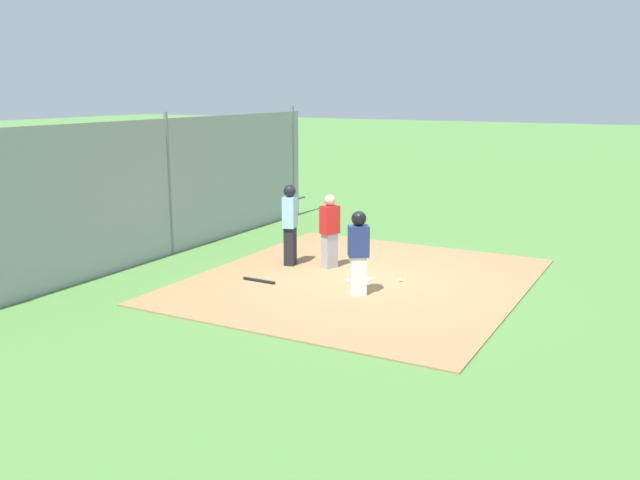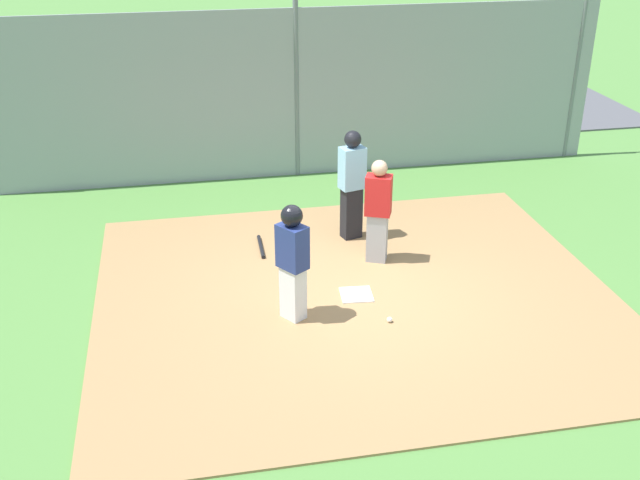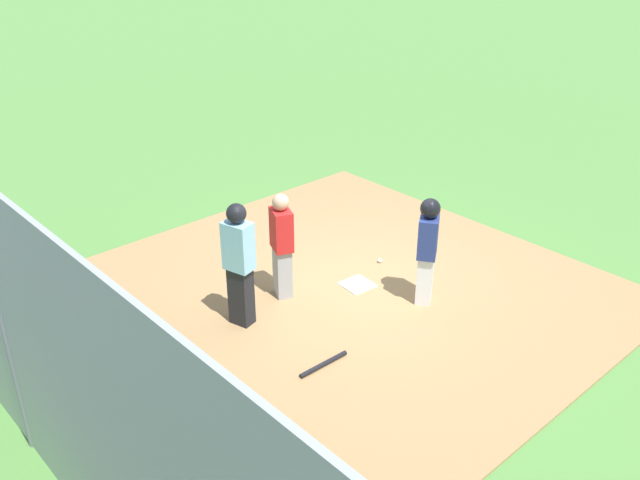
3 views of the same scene
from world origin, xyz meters
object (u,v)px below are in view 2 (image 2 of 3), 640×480
at_px(parked_car_blue, 400,80).
at_px(parked_car_dark, 151,102).
at_px(home_plate, 356,295).
at_px(parked_car_green, 0,107).
at_px(baseball, 390,320).
at_px(umpire, 352,182).
at_px(baseball_bat, 261,247).
at_px(catcher, 378,210).
at_px(runner, 292,255).

xyz_separation_m(parked_car_blue, parked_car_dark, (6.26, 0.96, 0.00)).
relative_size(home_plate, parked_car_green, 0.10).
xyz_separation_m(baseball, parked_car_green, (6.44, -9.71, 0.55)).
height_order(baseball, parked_car_blue, parked_car_blue).
bearing_deg(umpire, parked_car_green, -152.32).
bearing_deg(baseball_bat, catcher, -112.19).
height_order(runner, parked_car_dark, runner).
height_order(baseball_bat, parked_car_dark, parked_car_dark).
xyz_separation_m(baseball_bat, parked_car_blue, (-4.58, -7.88, 0.55)).
bearing_deg(parked_car_blue, catcher, -102.05).
relative_size(baseball, parked_car_blue, 0.02).
bearing_deg(baseball_bat, runner, -174.10).
xyz_separation_m(home_plate, catcher, (-0.56, -1.00, 0.83)).
bearing_deg(umpire, baseball, -17.36).
xyz_separation_m(umpire, parked_car_green, (6.54, -7.04, -0.37)).
distance_m(runner, parked_car_dark, 9.25).
height_order(catcher, parked_car_blue, catcher).
xyz_separation_m(parked_car_dark, parked_car_green, (3.36, -0.28, 0.00)).
distance_m(baseball, parked_car_blue, 10.88).
distance_m(umpire, runner, 2.65).
xyz_separation_m(catcher, baseball, (0.29, 1.78, -0.80)).
relative_size(baseball_bat, baseball, 10.18).
height_order(home_plate, parked_car_green, parked_car_green).
bearing_deg(runner, parked_car_blue, 31.52).
xyz_separation_m(home_plate, parked_car_blue, (-3.45, -9.61, 0.57)).
bearing_deg(parked_car_green, parked_car_blue, 3.05).
xyz_separation_m(baseball_bat, baseball, (-1.39, 2.51, 0.01)).
distance_m(umpire, parked_car_green, 9.62).
bearing_deg(baseball_bat, umpire, -82.82).
bearing_deg(runner, parked_car_dark, 66.85).
xyz_separation_m(baseball_bat, parked_car_green, (5.05, -7.19, 0.55)).
bearing_deg(runner, baseball_bat, 59.87).
bearing_deg(umpire, home_plate, -26.10).
relative_size(home_plate, catcher, 0.27).
height_order(parked_car_blue, parked_car_green, same).
bearing_deg(catcher, parked_car_blue, -175.58).
xyz_separation_m(home_plate, baseball_bat, (1.13, -1.74, 0.02)).
xyz_separation_m(umpire, baseball_bat, (1.50, 0.15, -0.92)).
height_order(parked_car_blue, parked_car_dark, same).
bearing_deg(home_plate, parked_car_blue, -109.73).
height_order(baseball_bat, baseball, baseball).
bearing_deg(home_plate, baseball, 108.75).
distance_m(parked_car_dark, parked_car_green, 3.37).
relative_size(umpire, runner, 1.11).
bearing_deg(parked_car_dark, parked_car_green, -7.64).
xyz_separation_m(runner, baseball, (-1.22, 0.37, -0.88)).
height_order(home_plate, parked_car_blue, parked_car_blue).
xyz_separation_m(catcher, parked_car_dark, (3.37, -7.65, -0.25)).
distance_m(runner, parked_car_green, 10.70).
bearing_deg(umpire, baseball_bat, -99.34).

